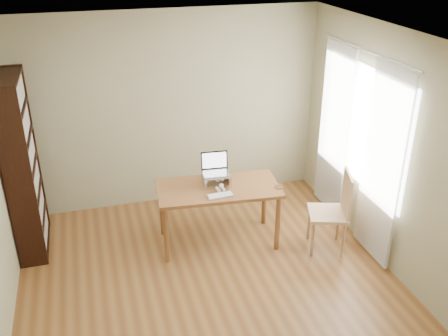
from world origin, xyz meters
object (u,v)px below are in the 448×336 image
at_px(laptop, 215,167).
at_px(keyboard, 220,195).
at_px(cat, 215,178).
at_px(desk, 218,194).
at_px(bookshelf, 22,167).
at_px(chair, 334,208).

height_order(laptop, keyboard, laptop).
bearing_deg(cat, keyboard, -99.31).
relative_size(desk, keyboard, 4.89).
relative_size(bookshelf, chair, 2.13).
relative_size(desk, cat, 3.01).
distance_m(bookshelf, laptop, 2.17).
bearing_deg(laptop, cat, -103.83).
distance_m(laptop, cat, 0.12).
distance_m(desk, keyboard, 0.25).
relative_size(cat, chair, 0.50).
bearing_deg(keyboard, cat, 82.53).
bearing_deg(cat, desk, -90.15).
distance_m(bookshelf, cat, 2.18).
xyz_separation_m(bookshelf, keyboard, (2.10, -0.75, -0.29)).
distance_m(bookshelf, chair, 3.58).
bearing_deg(desk, bookshelf, 171.01).
distance_m(desk, chair, 1.36).
bearing_deg(keyboard, desk, 77.98).
height_order(keyboard, chair, chair).
bearing_deg(bookshelf, keyboard, -19.71).
bearing_deg(chair, keyboard, -173.06).
height_order(bookshelf, keyboard, bookshelf).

